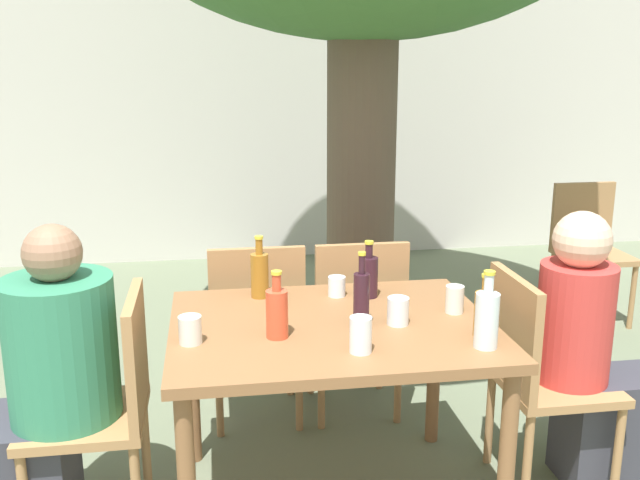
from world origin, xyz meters
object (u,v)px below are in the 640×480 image
Objects in this scene: patio_chair_0 at (108,398)px; drinking_glass_1 at (337,286)px; patio_chair_2 at (257,322)px; patio_chair_3 at (357,316)px; patio_chair_4 at (588,242)px; drinking_glass_3 at (190,330)px; amber_bottle_0 at (485,312)px; drinking_glass_4 at (455,299)px; dining_table_front at (332,346)px; wine_bottle_1 at (361,298)px; person_seated_1 at (592,366)px; wine_bottle_5 at (369,275)px; drinking_glass_2 at (361,335)px; drinking_glass_0 at (398,311)px; person_seated_0 at (42,399)px; amber_bottle_4 at (260,274)px; water_bottle_2 at (487,318)px; patio_chair_1 at (536,369)px; soda_bottle_3 at (277,312)px.

patio_chair_0 reaches higher than drinking_glass_1.
patio_chair_3 is at bearing -180.00° from patio_chair_2.
drinking_glass_3 is (-2.63, -1.98, 0.30)m from patio_chair_4.
drinking_glass_1 is (-0.45, 0.52, -0.05)m from amber_bottle_0.
patio_chair_0 reaches higher than drinking_glass_4.
dining_table_front is 0.35m from drinking_glass_1.
wine_bottle_1 is 2.89× the size of drinking_glass_3.
person_seated_1 is 13.99× the size of drinking_glass_1.
patio_chair_3 is at bearing 50.03° from person_seated_1.
wine_bottle_5 is (-0.32, 0.49, 0.00)m from amber_bottle_0.
patio_chair_2 is 0.49m from patio_chair_3.
drinking_glass_3 is at bearing 70.12° from patio_chair_0.
drinking_glass_2 is at bearing -170.77° from amber_bottle_0.
drinking_glass_2 is (-1.04, -0.28, 0.31)m from person_seated_1.
patio_chair_2 is 0.78× the size of person_seated_1.
drinking_glass_0 is at bearing -134.17° from patio_chair_4.
drinking_glass_3 is at bearing 174.89° from amber_bottle_0.
patio_chair_3 reaches higher than dining_table_front.
patio_chair_2 reaches higher than drinking_glass_0.
person_seated_0 is 1.20m from drinking_glass_2.
amber_bottle_4 reaches higher than amber_bottle_0.
patio_chair_2 reaches higher than drinking_glass_3.
amber_bottle_4 is at bearing 141.11° from drinking_glass_0.
patio_chair_2 is at bearing 70.97° from drinking_glass_3.
person_seated_1 reaches higher than water_bottle_2.
patio_chair_1 is 0.24m from person_seated_1.
wine_bottle_5 is at bearing 72.25° from person_seated_1.
amber_bottle_4 is (-0.77, 0.56, 0.01)m from amber_bottle_0.
water_bottle_2 is 1.03m from drinking_glass_3.
patio_chair_3 is 1.06m from drinking_glass_2.
wine_bottle_1 is 0.34m from wine_bottle_5.
amber_bottle_4 is 0.54m from drinking_glass_3.
person_seated_1 is at bearing 90.00° from person_seated_0.
patio_chair_1 is 0.77× the size of person_seated_0.
wine_bottle_5 is 0.83m from drinking_glass_3.
drinking_glass_4 is at bearing 82.96° from patio_chair_1.
wine_bottle_1 reaches higher than soda_bottle_3.
patio_chair_1 is 2.25m from patio_chair_4.
person_seated_0 is 1.64m from amber_bottle_0.
water_bottle_2 reaches higher than patio_chair_2.
amber_bottle_0 is 0.81× the size of wine_bottle_1.
water_bottle_2 is at bearing 130.97° from patio_chair_1.
drinking_glass_0 is at bearing 94.56° from patio_chair_1.
drinking_glass_0 is (-0.00, -0.75, 0.30)m from patio_chair_3.
wine_bottle_1 reaches higher than wine_bottle_5.
dining_table_front is at bearing -103.23° from drinking_glass_1.
dining_table_front is 5.22× the size of amber_bottle_0.
water_bottle_2 reaches higher than drinking_glass_2.
amber_bottle_0 is 2.34× the size of drinking_glass_3.
person_seated_0 is at bearing 168.83° from water_bottle_2.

